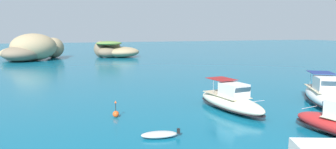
{
  "coord_description": "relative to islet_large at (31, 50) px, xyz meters",
  "views": [
    {
      "loc": [
        -13.89,
        -11.12,
        7.49
      ],
      "look_at": [
        -0.86,
        22.28,
        2.44
      ],
      "focal_mm": 32.95,
      "sensor_mm": 36.0,
      "label": 1
    }
  ],
  "objects": [
    {
      "name": "islet_large",
      "position": [
        0.0,
        0.0,
        0.0
      ],
      "size": [
        18.84,
        19.41,
        6.93
      ],
      "color": "#9E8966",
      "rests_on": "ground"
    },
    {
      "name": "islet_small",
      "position": [
        21.91,
        1.45,
        -0.75
      ],
      "size": [
        14.74,
        12.56,
        4.68
      ],
      "color": "#9E8966",
      "rests_on": "ground"
    },
    {
      "name": "motorboat_white",
      "position": [
        30.07,
        -64.24,
        -1.72
      ],
      "size": [
        7.91,
        10.09,
        3.14
      ],
      "color": "white",
      "rests_on": "ground"
    },
    {
      "name": "motorboat_cream",
      "position": [
        19.97,
        -62.58,
        -1.81
      ],
      "size": [
        3.46,
        9.24,
        2.83
      ],
      "color": "beige",
      "rests_on": "ground"
    },
    {
      "name": "dinghy_tender",
      "position": [
        11.06,
        -67.29,
        -2.49
      ],
      "size": [
        2.87,
        1.56,
        0.58
      ],
      "color": "#B2B2B2",
      "rests_on": "ground"
    },
    {
      "name": "channel_buoy",
      "position": [
        9.26,
        -60.96,
        -2.38
      ],
      "size": [
        0.56,
        0.56,
        1.48
      ],
      "color": "#E54C19",
      "rests_on": "ground"
    }
  ]
}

